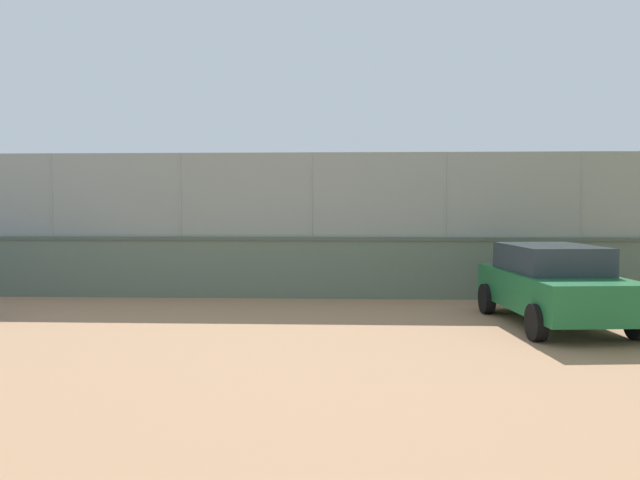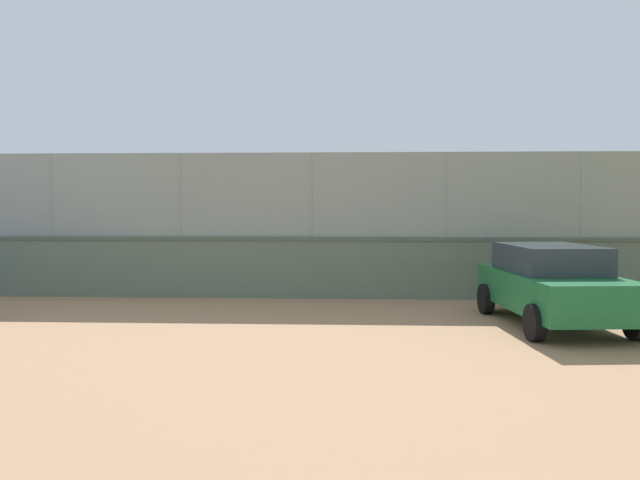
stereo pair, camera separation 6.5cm
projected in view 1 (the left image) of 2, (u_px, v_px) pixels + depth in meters
The scene contains 8 objects.
ground_plane at pixel (289, 260), 26.19m from camera, with size 260.00×260.00×0.00m, color tan.
perimeter_wall at pixel (181, 267), 15.80m from camera, with size 26.06×1.04×1.48m.
fence_panel_on_wall at pixel (180, 195), 15.71m from camera, with size 25.60×0.74×2.03m.
player_baseline_waiting at pixel (301, 243), 23.29m from camera, with size 1.00×0.77×1.52m.
player_near_wall_returning at pixel (428, 243), 22.27m from camera, with size 0.91×0.69×1.61m.
sports_ball at pixel (281, 266), 22.66m from camera, with size 0.22×0.22×0.22m, color #3399D8.
courtside_bench at pixel (422, 273), 16.95m from camera, with size 1.61×0.42×0.87m.
parked_car_green at pixel (553, 283), 12.11m from camera, with size 2.29×4.16×1.49m.
Camera 1 is at (-3.14, 25.95, 2.25)m, focal length 36.40 mm.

